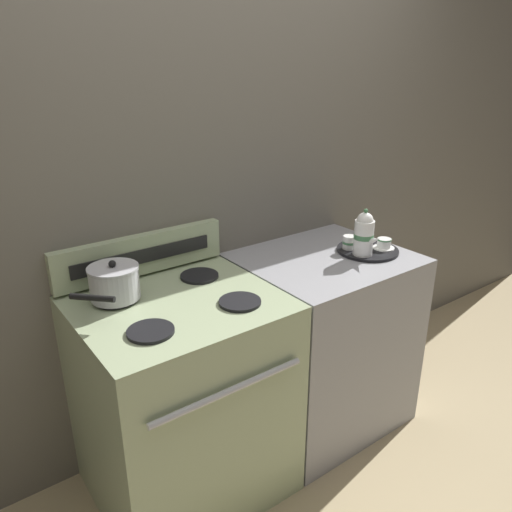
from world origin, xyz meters
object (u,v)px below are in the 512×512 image
at_px(stove, 184,398).
at_px(saucepan, 114,282).
at_px(teacup_left, 361,239).
at_px(creamer_jug, 349,242).
at_px(serving_tray, 368,250).
at_px(teapot, 364,234).
at_px(teacup_right, 384,244).

xyz_separation_m(stove, saucepan, (-0.19, 0.15, 0.52)).
distance_m(teacup_left, creamer_jug, 0.09).
bearing_deg(creamer_jug, teacup_left, 6.44).
distance_m(serving_tray, creamer_jug, 0.10).
bearing_deg(saucepan, teapot, -13.04).
bearing_deg(creamer_jug, teapot, -93.50).
relative_size(stove, serving_tray, 3.10).
height_order(teacup_left, creamer_jug, creamer_jug).
distance_m(teapot, teacup_left, 0.16).
bearing_deg(teacup_left, serving_tray, -109.42).
distance_m(stove, serving_tray, 1.08).
distance_m(stove, creamer_jug, 1.03).
bearing_deg(teacup_right, creamer_jug, 144.29).
xyz_separation_m(stove, teapot, (0.91, -0.10, 0.56)).
height_order(stove, teacup_right, teacup_right).
bearing_deg(stove, teacup_left, -0.09).
height_order(teacup_left, teacup_right, same).
bearing_deg(stove, saucepan, 141.32).
bearing_deg(serving_tray, teapot, -154.81).
bearing_deg(teacup_right, saucepan, 168.17).
bearing_deg(creamer_jug, stove, 179.23).
distance_m(saucepan, creamer_jug, 1.11).
xyz_separation_m(teapot, creamer_jug, (0.01, 0.09, -0.07)).
relative_size(teapot, teacup_left, 2.17).
distance_m(stove, saucepan, 0.57).
relative_size(teacup_left, teacup_right, 1.00).
relative_size(stove, creamer_jug, 14.16).
relative_size(serving_tray, teacup_left, 2.87).
xyz_separation_m(serving_tray, teapot, (-0.08, -0.04, 0.11)).
bearing_deg(teacup_right, teapot, 177.81).
bearing_deg(teapot, serving_tray, 25.19).
xyz_separation_m(stove, creamer_jug, (0.91, -0.01, 0.49)).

